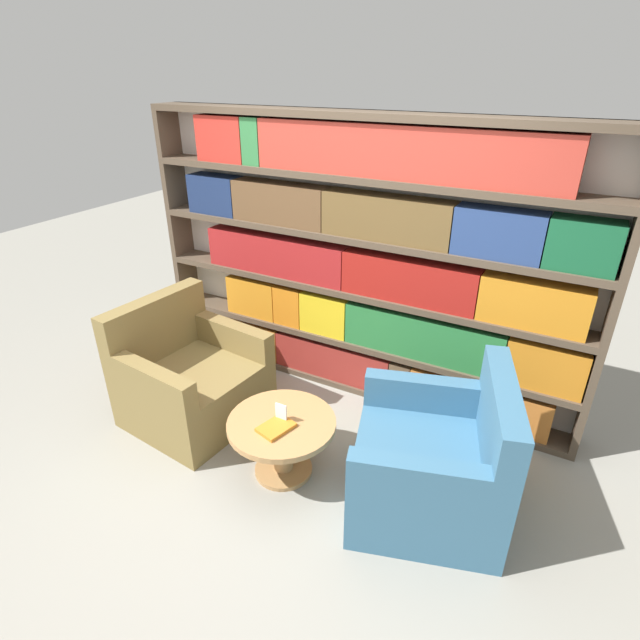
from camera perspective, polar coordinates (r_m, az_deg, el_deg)
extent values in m
plane|color=gray|center=(3.51, -6.22, -17.90)|extent=(14.00, 14.00, 0.00)
cube|color=silver|center=(4.01, 4.86, 6.95)|extent=(3.59, 0.05, 2.20)
cube|color=brown|center=(4.86, -15.43, 9.69)|extent=(0.05, 0.30, 2.20)
cube|color=brown|center=(3.61, 30.44, 0.82)|extent=(0.05, 0.30, 2.20)
cube|color=brown|center=(4.40, 3.64, -6.84)|extent=(3.49, 0.30, 0.05)
cube|color=brown|center=(4.18, 3.81, -2.10)|extent=(3.49, 0.30, 0.05)
cube|color=brown|center=(3.98, 4.00, 3.44)|extent=(3.49, 0.30, 0.05)
cube|color=brown|center=(3.83, 4.21, 9.49)|extent=(3.49, 0.30, 0.05)
cube|color=brown|center=(3.72, 4.45, 15.96)|extent=(3.49, 0.30, 0.05)
cube|color=brown|center=(3.67, 4.69, 22.34)|extent=(3.49, 0.30, 0.05)
cube|color=orange|center=(4.78, -8.50, -1.57)|extent=(0.80, 0.20, 0.32)
cube|color=maroon|center=(4.34, 1.59, -4.42)|extent=(1.06, 0.20, 0.32)
cube|color=brown|center=(4.14, 9.37, -6.53)|extent=(0.17, 0.20, 0.32)
cube|color=#C9712C|center=(4.03, 17.69, -8.62)|extent=(1.04, 0.20, 0.32)
cube|color=orange|center=(4.51, -7.39, 2.78)|extent=(0.49, 0.20, 0.34)
cube|color=orange|center=(4.32, -3.26, 1.81)|extent=(0.26, 0.20, 0.34)
cube|color=gold|center=(4.16, 0.80, 0.84)|extent=(0.42, 0.20, 0.34)
cube|color=#287639|center=(3.89, 11.67, -1.75)|extent=(1.22, 0.20, 0.34)
cube|color=orange|center=(3.78, 24.42, -4.70)|extent=(0.52, 0.20, 0.34)
cube|color=maroon|center=(4.22, -4.91, 7.46)|extent=(1.29, 0.20, 0.32)
cube|color=#A01C16|center=(3.74, 10.21, 4.54)|extent=(1.02, 0.20, 0.32)
cube|color=orange|center=(3.60, 23.26, 1.73)|extent=(0.69, 0.20, 0.32)
cube|color=navy|center=(4.44, -11.75, 13.89)|extent=(0.46, 0.20, 0.31)
cube|color=brown|center=(4.06, -4.47, 13.17)|extent=(0.82, 0.20, 0.31)
cube|color=brown|center=(3.67, 7.71, 11.49)|extent=(0.96, 0.20, 0.31)
cube|color=navy|center=(3.48, 19.78, 9.30)|extent=(0.57, 0.20, 0.31)
cube|color=#165732|center=(3.45, 27.89, 7.58)|extent=(0.41, 0.20, 0.31)
cube|color=red|center=(4.28, -10.81, 19.72)|extent=(0.44, 0.20, 0.35)
cube|color=#31763F|center=(4.09, -7.26, 19.66)|extent=(0.16, 0.20, 0.35)
cube|color=#B8392C|center=(3.55, 9.41, 18.41)|extent=(2.19, 0.20, 0.35)
cube|color=olive|center=(4.01, -14.01, -8.00)|extent=(0.96, 0.99, 0.44)
cube|color=olive|center=(4.03, -18.25, -0.75)|extent=(0.23, 0.92, 0.49)
cube|color=olive|center=(3.59, -18.44, -6.85)|extent=(0.74, 0.19, 0.23)
cube|color=olive|center=(4.02, -9.77, -1.90)|extent=(0.74, 0.19, 0.23)
cube|color=#386684|center=(3.29, 11.94, -16.94)|extent=(1.10, 1.12, 0.44)
cube|color=#386684|center=(3.03, 19.80, -10.99)|extent=(0.40, 0.91, 0.49)
cube|color=#386684|center=(3.38, 11.39, -8.15)|extent=(0.73, 0.33, 0.23)
cube|color=#386684|center=(2.77, 10.96, -17.44)|extent=(0.73, 0.33, 0.23)
cylinder|color=#AD7F4C|center=(3.45, -4.28, -14.47)|extent=(0.13, 0.13, 0.38)
cylinder|color=#AD7F4C|center=(3.56, -4.18, -16.60)|extent=(0.39, 0.39, 0.03)
cylinder|color=#AD7F4C|center=(3.31, -4.41, -11.72)|extent=(0.71, 0.71, 0.04)
cube|color=black|center=(3.29, -4.42, -11.38)|extent=(0.05, 0.06, 0.01)
cube|color=white|center=(3.26, -4.46, -10.54)|extent=(0.08, 0.01, 0.13)
cube|color=orange|center=(3.23, -5.04, -12.12)|extent=(0.21, 0.25, 0.02)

